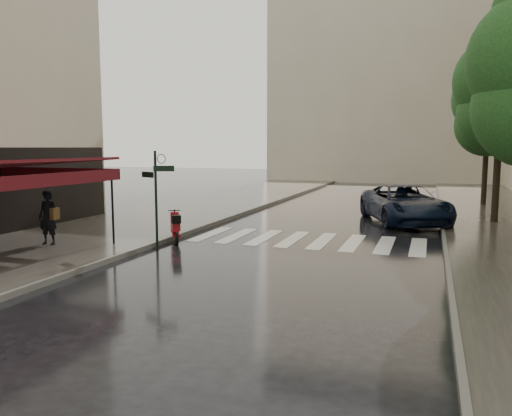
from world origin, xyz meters
The scene contains 12 objects.
ground centered at (0.00, 0.00, 0.00)m, with size 120.00×120.00×0.00m, color black.
sidewalk_near centered at (-4.50, 12.00, 0.06)m, with size 6.00×60.00×0.12m, color #38332D.
curb_near centered at (-1.45, 12.00, 0.07)m, with size 0.12×60.00×0.16m, color #595651.
curb_far centered at (7.45, 12.00, 0.07)m, with size 0.12×60.00×0.16m, color #595651.
crosswalk centered at (2.98, 6.00, 0.01)m, with size 7.85×3.20×0.01m.
signpost centered at (-1.19, 3.00, 1.83)m, with size 1.17×0.29×3.10m.
backdrop_building centered at (3.00, 38.00, 10.00)m, with size 22.00×6.00×20.00m, color #BEAE91.
tree_mid centered at (9.50, 12.00, 5.59)m, with size 3.80×3.80×8.34m.
tree_far centered at (9.70, 19.00, 5.46)m, with size 3.80×3.80×8.16m.
pedestrian_with_umbrella centered at (-4.49, 1.92, 1.78)m, with size 1.12×1.14×2.50m.
scooter centered at (-1.16, 4.16, 0.48)m, with size 0.94×1.38×1.03m.
parked_car centered at (5.93, 11.40, 0.81)m, with size 2.69×5.84×1.62m, color black.
Camera 1 is at (6.94, -10.68, 3.20)m, focal length 35.00 mm.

